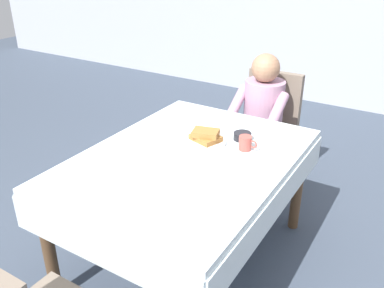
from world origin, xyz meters
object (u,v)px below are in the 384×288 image
object	(u,v)px
diner_person	(261,113)
syrup_pitcher	(190,120)
fork_left_of_plate	(175,137)
knife_right_of_plate	(230,151)
chair_diner	(268,123)
bowl_butter	(242,136)
cup_coffee	(246,143)
plate_breakfast	(203,141)
spoon_near_edge	(178,167)
breakfast_stack	(205,135)
dining_table_main	(187,170)

from	to	relation	value
diner_person	syrup_pitcher	xyz separation A→B (m)	(-0.25, -0.64, 0.11)
fork_left_of_plate	knife_right_of_plate	distance (m)	0.38
chair_diner	bowl_butter	bearing A→B (deg)	99.96
knife_right_of_plate	cup_coffee	bearing A→B (deg)	-39.73
syrup_pitcher	knife_right_of_plate	xyz separation A→B (m)	(0.40, -0.20, -0.04)
plate_breakfast	spoon_near_edge	world-z (taller)	plate_breakfast
fork_left_of_plate	cup_coffee	bearing A→B (deg)	-83.67
breakfast_stack	cup_coffee	xyz separation A→B (m)	(0.25, 0.04, -0.00)
syrup_pitcher	fork_left_of_plate	xyz separation A→B (m)	(0.02, -0.20, -0.04)
spoon_near_edge	plate_breakfast	bearing A→B (deg)	92.28
plate_breakfast	syrup_pitcher	bearing A→B (deg)	139.10
syrup_pitcher	knife_right_of_plate	world-z (taller)	syrup_pitcher
bowl_butter	plate_breakfast	bearing A→B (deg)	-137.65
bowl_butter	knife_right_of_plate	xyz separation A→B (m)	(0.01, -0.19, -0.02)
breakfast_stack	plate_breakfast	bearing A→B (deg)	-130.22
spoon_near_edge	knife_right_of_plate	bearing A→B (deg)	60.59
chair_diner	syrup_pitcher	xyz separation A→B (m)	(-0.25, -0.79, 0.25)
cup_coffee	knife_right_of_plate	size ratio (longest dim) A/B	0.57
breakfast_stack	knife_right_of_plate	bearing A→B (deg)	-9.12
fork_left_of_plate	chair_diner	bearing A→B (deg)	-15.55
diner_person	breakfast_stack	size ratio (longest dim) A/B	5.65
syrup_pitcher	fork_left_of_plate	size ratio (longest dim) A/B	0.44
chair_diner	breakfast_stack	size ratio (longest dim) A/B	4.69
plate_breakfast	cup_coffee	size ratio (longest dim) A/B	2.48
syrup_pitcher	fork_left_of_plate	world-z (taller)	syrup_pitcher
plate_breakfast	knife_right_of_plate	xyz separation A→B (m)	(0.19, -0.02, -0.01)
syrup_pitcher	knife_right_of_plate	distance (m)	0.44
dining_table_main	fork_left_of_plate	size ratio (longest dim) A/B	8.47
diner_person	cup_coffee	world-z (taller)	diner_person
fork_left_of_plate	knife_right_of_plate	world-z (taller)	same
fork_left_of_plate	dining_table_main	bearing A→B (deg)	-133.94
diner_person	breakfast_stack	world-z (taller)	diner_person
plate_breakfast	spoon_near_edge	bearing A→B (deg)	-82.90
spoon_near_edge	breakfast_stack	bearing A→B (deg)	90.83
cup_coffee	fork_left_of_plate	size ratio (longest dim) A/B	0.63
chair_diner	diner_person	xyz separation A→B (m)	(-0.00, -0.16, 0.14)
bowl_butter	chair_diner	bearing A→B (deg)	99.96
spoon_near_edge	chair_diner	bearing A→B (deg)	85.21
syrup_pitcher	spoon_near_edge	xyz separation A→B (m)	(0.25, -0.52, -0.04)
chair_diner	fork_left_of_plate	bearing A→B (deg)	76.84
diner_person	chair_diner	bearing A→B (deg)	-90.00
knife_right_of_plate	spoon_near_edge	bearing A→B (deg)	160.37
chair_diner	diner_person	world-z (taller)	diner_person
spoon_near_edge	syrup_pitcher	bearing A→B (deg)	110.71
chair_diner	diner_person	bearing A→B (deg)	90.00
dining_table_main	plate_breakfast	size ratio (longest dim) A/B	5.44
cup_coffee	spoon_near_edge	bearing A→B (deg)	-118.86
diner_person	syrup_pitcher	distance (m)	0.69
syrup_pitcher	knife_right_of_plate	size ratio (longest dim) A/B	0.40
knife_right_of_plate	spoon_near_edge	world-z (taller)	same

